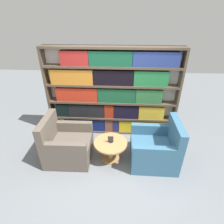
% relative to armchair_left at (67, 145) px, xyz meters
% --- Properties ---
extents(ground_plane, '(14.00, 14.00, 0.00)m').
position_rel_armchair_left_xyz_m(ground_plane, '(0.91, -0.28, -0.32)').
color(ground_plane, slate).
extents(bookshelf, '(3.20, 0.30, 2.20)m').
position_rel_armchair_left_xyz_m(bookshelf, '(0.92, 1.08, 0.76)').
color(bookshelf, silver).
rests_on(bookshelf, ground_plane).
extents(armchair_left, '(0.95, 0.90, 0.99)m').
position_rel_armchair_left_xyz_m(armchair_left, '(0.00, 0.00, 0.00)').
color(armchair_left, brown).
rests_on(armchair_left, ground_plane).
extents(armchair_right, '(0.94, 0.88, 0.99)m').
position_rel_armchair_left_xyz_m(armchair_right, '(1.91, 0.00, 0.00)').
color(armchair_right, '#386684').
rests_on(armchair_right, ground_plane).
extents(coffee_table, '(0.70, 0.70, 0.46)m').
position_rel_armchair_left_xyz_m(coffee_table, '(0.95, 0.00, 0.00)').
color(coffee_table, '#AD7F4C').
rests_on(coffee_table, ground_plane).
extents(table_sign, '(0.12, 0.06, 0.15)m').
position_rel_armchair_left_xyz_m(table_sign, '(0.95, 0.00, 0.20)').
color(table_sign, black).
rests_on(table_sign, coffee_table).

